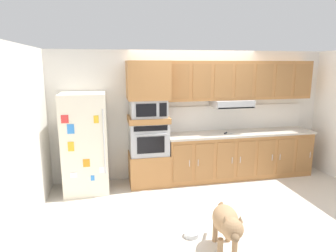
% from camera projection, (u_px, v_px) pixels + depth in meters
% --- Properties ---
extents(ground_plane, '(9.60, 9.60, 0.00)m').
position_uv_depth(ground_plane, '(209.00, 195.00, 5.09)').
color(ground_plane, beige).
extents(back_kitchen_wall, '(6.20, 0.12, 2.50)m').
position_uv_depth(back_kitchen_wall, '(192.00, 114.00, 5.89)').
color(back_kitchen_wall, silver).
rests_on(back_kitchen_wall, ground).
extents(side_panel_left, '(0.12, 7.10, 2.50)m').
position_uv_depth(side_panel_left, '(29.00, 133.00, 4.27)').
color(side_panel_left, silver).
rests_on(side_panel_left, ground).
extents(refrigerator, '(0.76, 0.73, 1.76)m').
position_uv_depth(refrigerator, '(85.00, 143.00, 5.14)').
color(refrigerator, silver).
rests_on(refrigerator, ground).
extents(oven_base_cabinet, '(0.74, 0.62, 0.60)m').
position_uv_depth(oven_base_cabinet, '(149.00, 168.00, 5.55)').
color(oven_base_cabinet, '#A8703D').
rests_on(oven_base_cabinet, ground).
extents(built_in_oven, '(0.70, 0.62, 0.60)m').
position_uv_depth(built_in_oven, '(149.00, 138.00, 5.43)').
color(built_in_oven, '#A8AAAF').
rests_on(built_in_oven, oven_base_cabinet).
extents(appliance_mid_shelf, '(0.74, 0.62, 0.10)m').
position_uv_depth(appliance_mid_shelf, '(148.00, 119.00, 5.36)').
color(appliance_mid_shelf, '#A8703D').
rests_on(appliance_mid_shelf, built_in_oven).
extents(microwave, '(0.64, 0.54, 0.32)m').
position_uv_depth(microwave, '(148.00, 108.00, 5.31)').
color(microwave, '#A8AAAF').
rests_on(microwave, appliance_mid_shelf).
extents(appliance_upper_cabinet, '(0.74, 0.62, 0.68)m').
position_uv_depth(appliance_upper_cabinet, '(148.00, 80.00, 5.21)').
color(appliance_upper_cabinet, '#A8703D').
rests_on(appliance_upper_cabinet, microwave).
extents(lower_cabinet_run, '(2.93, 0.63, 0.88)m').
position_uv_depth(lower_cabinet_run, '(239.00, 155.00, 5.89)').
color(lower_cabinet_run, '#A8703D').
rests_on(lower_cabinet_run, ground).
extents(countertop_slab, '(2.97, 0.64, 0.04)m').
position_uv_depth(countertop_slab, '(240.00, 133.00, 5.80)').
color(countertop_slab, '#BCB2A3').
rests_on(countertop_slab, lower_cabinet_run).
extents(backsplash_panel, '(2.97, 0.02, 0.50)m').
position_uv_depth(backsplash_panel, '(235.00, 117.00, 6.01)').
color(backsplash_panel, white).
rests_on(backsplash_panel, countertop_slab).
extents(upper_cabinet_with_hood, '(2.93, 0.48, 0.88)m').
position_uv_depth(upper_cabinet_with_hood, '(240.00, 82.00, 5.70)').
color(upper_cabinet_with_hood, '#A8703D').
rests_on(upper_cabinet_with_hood, backsplash_panel).
extents(screwdriver, '(0.17, 0.17, 0.03)m').
position_uv_depth(screwdriver, '(226.00, 133.00, 5.64)').
color(screwdriver, black).
rests_on(screwdriver, countertop_slab).
extents(dog, '(0.39, 0.95, 0.64)m').
position_uv_depth(dog, '(227.00, 223.00, 3.44)').
color(dog, '#997551').
rests_on(dog, ground).
extents(dog_food_bowl, '(0.20, 0.20, 0.06)m').
position_uv_depth(dog_food_bowl, '(191.00, 234.00, 3.88)').
color(dog_food_bowl, '#B2B7BC').
rests_on(dog_food_bowl, ground).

